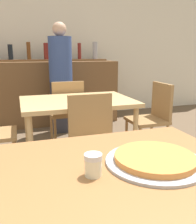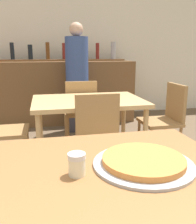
{
  "view_description": "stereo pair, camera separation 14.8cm",
  "coord_description": "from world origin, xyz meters",
  "views": [
    {
      "loc": [
        -0.38,
        -0.82,
        1.21
      ],
      "look_at": [
        0.07,
        0.55,
        0.87
      ],
      "focal_mm": 40.0,
      "sensor_mm": 36.0,
      "label": 1
    },
    {
      "loc": [
        -0.23,
        -0.86,
        1.21
      ],
      "look_at": [
        0.07,
        0.55,
        0.87
      ],
      "focal_mm": 40.0,
      "sensor_mm": 36.0,
      "label": 2
    }
  ],
  "objects": [
    {
      "name": "wall_back",
      "position": [
        0.0,
        3.98,
        1.4
      ],
      "size": [
        8.0,
        0.05,
        2.8
      ],
      "color": "silver",
      "rests_on": "ground_plane"
    },
    {
      "name": "dining_table_near",
      "position": [
        0.0,
        0.0,
        0.68
      ],
      "size": [
        1.03,
        0.88,
        0.77
      ],
      "color": "brown",
      "rests_on": "ground_plane"
    },
    {
      "name": "dining_table_far",
      "position": [
        0.2,
        1.61,
        0.66
      ],
      "size": [
        1.11,
        0.79,
        0.74
      ],
      "color": "tan",
      "rests_on": "ground_plane"
    },
    {
      "name": "bar_counter",
      "position": [
        0.0,
        3.48,
        0.53
      ],
      "size": [
        2.6,
        0.56,
        1.06
      ],
      "color": "brown",
      "rests_on": "ground_plane"
    },
    {
      "name": "bar_back_shelf",
      "position": [
        0.03,
        3.62,
        1.13
      ],
      "size": [
        2.39,
        0.24,
        0.33
      ],
      "color": "brown",
      "rests_on": "bar_counter"
    },
    {
      "name": "chair_far_side_front",
      "position": [
        0.2,
        1.04,
        0.51
      ],
      "size": [
        0.4,
        0.4,
        0.87
      ],
      "color": "olive",
      "rests_on": "ground_plane"
    },
    {
      "name": "chair_far_side_back",
      "position": [
        0.2,
        2.18,
        0.51
      ],
      "size": [
        0.4,
        0.4,
        0.87
      ],
      "rotation": [
        0.0,
        0.0,
        3.14
      ],
      "color": "olive",
      "rests_on": "ground_plane"
    },
    {
      "name": "chair_far_side_right",
      "position": [
        1.08,
        1.61,
        0.51
      ],
      "size": [
        0.4,
        0.4,
        0.87
      ],
      "rotation": [
        0.0,
        0.0,
        -1.57
      ],
      "color": "olive",
      "rests_on": "ground_plane"
    },
    {
      "name": "pizza_tray",
      "position": [
        0.14,
        0.01,
        0.78
      ],
      "size": [
        0.41,
        0.41,
        0.04
      ],
      "color": "#A3A3A8",
      "rests_on": "dining_table_near"
    },
    {
      "name": "cheese_shaker",
      "position": [
        -0.13,
        -0.01,
        0.81
      ],
      "size": [
        0.07,
        0.07,
        0.09
      ],
      "color": "beige",
      "rests_on": "dining_table_near"
    },
    {
      "name": "person_standing",
      "position": [
        0.26,
        2.9,
        0.88
      ],
      "size": [
        0.34,
        0.34,
        1.63
      ],
      "color": "#2D2D38",
      "rests_on": "ground_plane"
    }
  ]
}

